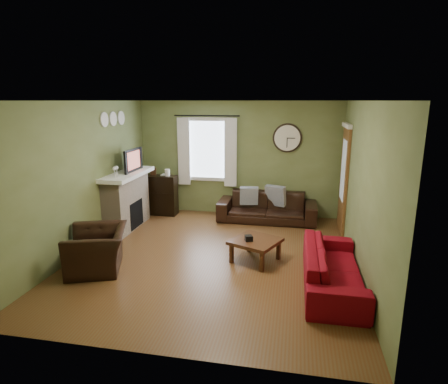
% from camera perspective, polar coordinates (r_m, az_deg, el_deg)
% --- Properties ---
extents(floor, '(4.60, 5.20, 0.00)m').
position_cam_1_polar(floor, '(6.50, -1.56, -9.82)').
color(floor, brown).
rests_on(floor, ground).
extents(ceiling, '(4.60, 5.20, 0.00)m').
position_cam_1_polar(ceiling, '(5.96, -1.72, 13.76)').
color(ceiling, white).
rests_on(ceiling, ground).
extents(wall_left, '(0.00, 5.20, 2.60)m').
position_cam_1_polar(wall_left, '(6.96, -20.47, 2.12)').
color(wall_left, olive).
rests_on(wall_left, ground).
extents(wall_right, '(0.00, 5.20, 2.60)m').
position_cam_1_polar(wall_right, '(6.04, 20.19, 0.47)').
color(wall_right, olive).
rests_on(wall_right, ground).
extents(wall_back, '(4.60, 0.00, 2.60)m').
position_cam_1_polar(wall_back, '(8.61, 2.13, 5.08)').
color(wall_back, olive).
rests_on(wall_back, ground).
extents(wall_front, '(4.60, 0.00, 2.60)m').
position_cam_1_polar(wall_front, '(3.70, -10.46, -7.05)').
color(wall_front, olive).
rests_on(wall_front, ground).
extents(fireplace, '(0.40, 1.40, 1.10)m').
position_cam_1_polar(fireplace, '(8.01, -14.59, -1.51)').
color(fireplace, tan).
rests_on(fireplace, floor).
extents(firebox, '(0.04, 0.60, 0.55)m').
position_cam_1_polar(firebox, '(8.00, -13.25, -3.31)').
color(firebox, black).
rests_on(firebox, fireplace).
extents(mantel, '(0.58, 1.60, 0.08)m').
position_cam_1_polar(mantel, '(7.87, -14.65, 2.63)').
color(mantel, white).
rests_on(mantel, fireplace).
extents(tv, '(0.08, 0.60, 0.35)m').
position_cam_1_polar(tv, '(7.96, -14.15, 4.34)').
color(tv, black).
rests_on(tv, mantel).
extents(tv_screen, '(0.02, 0.62, 0.36)m').
position_cam_1_polar(tv_screen, '(7.92, -13.65, 4.74)').
color(tv_screen, '#994C3F').
rests_on(tv_screen, mantel).
extents(medallion_left, '(0.28, 0.28, 0.03)m').
position_cam_1_polar(medallion_left, '(7.53, -17.79, 10.46)').
color(medallion_left, white).
rests_on(medallion_left, wall_left).
extents(medallion_mid, '(0.28, 0.28, 0.03)m').
position_cam_1_polar(medallion_mid, '(7.84, -16.56, 10.65)').
color(medallion_mid, white).
rests_on(medallion_mid, wall_left).
extents(medallion_right, '(0.28, 0.28, 0.03)m').
position_cam_1_polar(medallion_right, '(8.15, -15.42, 10.82)').
color(medallion_right, white).
rests_on(medallion_right, wall_left).
extents(window_pane, '(1.00, 0.02, 1.30)m').
position_cam_1_polar(window_pane, '(8.70, -2.47, 6.49)').
color(window_pane, silver).
rests_on(window_pane, wall_back).
extents(curtain_rod, '(0.03, 0.03, 1.50)m').
position_cam_1_polar(curtain_rod, '(8.54, -2.68, 11.54)').
color(curtain_rod, black).
rests_on(curtain_rod, wall_back).
extents(curtain_left, '(0.28, 0.04, 1.55)m').
position_cam_1_polar(curtain_left, '(8.75, -6.14, 6.14)').
color(curtain_left, white).
rests_on(curtain_left, wall_back).
extents(curtain_right, '(0.28, 0.04, 1.55)m').
position_cam_1_polar(curtain_right, '(8.50, 1.01, 5.99)').
color(curtain_right, white).
rests_on(curtain_right, wall_back).
extents(wall_clock, '(0.64, 0.06, 0.64)m').
position_cam_1_polar(wall_clock, '(8.40, 9.62, 8.12)').
color(wall_clock, white).
rests_on(wall_clock, wall_back).
extents(door, '(0.05, 0.90, 2.10)m').
position_cam_1_polar(door, '(7.88, 17.79, 1.75)').
color(door, brown).
rests_on(door, floor).
extents(bookshelf, '(0.78, 0.33, 0.92)m').
position_cam_1_polar(bookshelf, '(8.83, -9.70, -0.45)').
color(bookshelf, black).
rests_on(bookshelf, floor).
extents(book, '(0.17, 0.22, 0.02)m').
position_cam_1_polar(book, '(8.78, -9.49, 2.82)').
color(book, '#412313').
rests_on(book, bookshelf).
extents(sofa_brown, '(2.14, 0.84, 0.63)m').
position_cam_1_polar(sofa_brown, '(8.32, 6.55, -2.29)').
color(sofa_brown, black).
rests_on(sofa_brown, floor).
extents(pillow_left, '(0.47, 0.29, 0.45)m').
position_cam_1_polar(pillow_left, '(8.36, 7.85, -0.56)').
color(pillow_left, gray).
rests_on(pillow_left, sofa_brown).
extents(pillow_right, '(0.41, 0.19, 0.40)m').
position_cam_1_polar(pillow_right, '(8.30, 3.83, -0.57)').
color(pillow_right, gray).
rests_on(pillow_right, sofa_brown).
extents(sofa_red, '(0.78, 2.00, 0.58)m').
position_cam_1_polar(sofa_red, '(5.64, 16.24, -10.99)').
color(sofa_red, maroon).
rests_on(sofa_red, floor).
extents(armchair, '(1.17, 1.24, 0.65)m').
position_cam_1_polar(armchair, '(6.27, -18.73, -8.29)').
color(armchair, black).
rests_on(armchair, floor).
extents(coffee_table, '(0.94, 0.94, 0.38)m').
position_cam_1_polar(coffee_table, '(6.29, 4.80, -8.84)').
color(coffee_table, '#412313').
rests_on(coffee_table, floor).
extents(tissue_box, '(0.15, 0.15, 0.09)m').
position_cam_1_polar(tissue_box, '(6.14, 3.77, -7.25)').
color(tissue_box, black).
rests_on(tissue_box, coffee_table).
extents(wine_glass_a, '(0.07, 0.07, 0.21)m').
position_cam_1_polar(wine_glass_a, '(7.37, -16.34, 2.91)').
color(wine_glass_a, white).
rests_on(wine_glass_a, mantel).
extents(wine_glass_b, '(0.07, 0.07, 0.21)m').
position_cam_1_polar(wine_glass_b, '(7.45, -16.02, 3.04)').
color(wine_glass_b, white).
rests_on(wine_glass_b, mantel).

